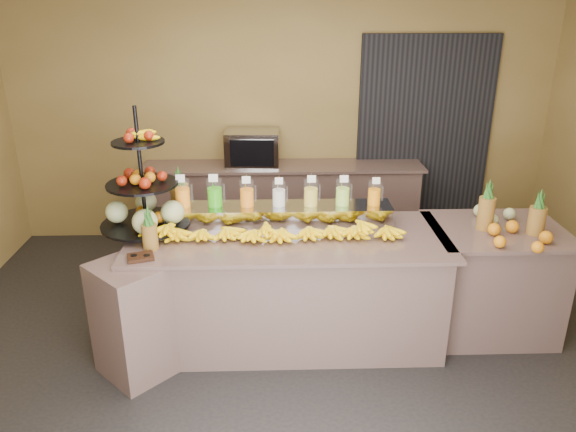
{
  "coord_description": "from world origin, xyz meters",
  "views": [
    {
      "loc": [
        -0.13,
        -3.72,
        2.71
      ],
      "look_at": [
        -0.0,
        0.3,
        1.1
      ],
      "focal_mm": 35.0,
      "sensor_mm": 36.0,
      "label": 1
    }
  ],
  "objects_px": {
    "pitcher_tray": "(279,214)",
    "condiment_caddy": "(141,257)",
    "banana_heap": "(267,229)",
    "fruit_stand": "(151,201)",
    "right_fruit_pile": "(513,227)",
    "oven_warmer": "(253,148)"
  },
  "relations": [
    {
      "from": "pitcher_tray",
      "to": "condiment_caddy",
      "type": "xyz_separation_m",
      "value": [
        -1.0,
        -0.65,
        -0.06
      ]
    },
    {
      "from": "banana_heap",
      "to": "fruit_stand",
      "type": "bearing_deg",
      "value": 169.52
    },
    {
      "from": "condiment_caddy",
      "to": "oven_warmer",
      "type": "bearing_deg",
      "value": 72.29
    },
    {
      "from": "condiment_caddy",
      "to": "oven_warmer",
      "type": "height_order",
      "value": "oven_warmer"
    },
    {
      "from": "condiment_caddy",
      "to": "pitcher_tray",
      "type": "bearing_deg",
      "value": 33.02
    },
    {
      "from": "fruit_stand",
      "to": "condiment_caddy",
      "type": "xyz_separation_m",
      "value": [
        0.01,
        -0.53,
        -0.24
      ]
    },
    {
      "from": "banana_heap",
      "to": "fruit_stand",
      "type": "height_order",
      "value": "fruit_stand"
    },
    {
      "from": "oven_warmer",
      "to": "pitcher_tray",
      "type": "bearing_deg",
      "value": -78.62
    },
    {
      "from": "fruit_stand",
      "to": "right_fruit_pile",
      "type": "distance_m",
      "value": 2.84
    },
    {
      "from": "pitcher_tray",
      "to": "condiment_caddy",
      "type": "relative_size",
      "value": 10.13
    },
    {
      "from": "right_fruit_pile",
      "to": "oven_warmer",
      "type": "xyz_separation_m",
      "value": [
        -2.07,
        2.02,
        0.11
      ]
    },
    {
      "from": "banana_heap",
      "to": "right_fruit_pile",
      "type": "relative_size",
      "value": 4.11
    },
    {
      "from": "fruit_stand",
      "to": "oven_warmer",
      "type": "height_order",
      "value": "fruit_stand"
    },
    {
      "from": "pitcher_tray",
      "to": "condiment_caddy",
      "type": "height_order",
      "value": "pitcher_tray"
    },
    {
      "from": "fruit_stand",
      "to": "pitcher_tray",
      "type": "bearing_deg",
      "value": 6.62
    },
    {
      "from": "banana_heap",
      "to": "right_fruit_pile",
      "type": "height_order",
      "value": "right_fruit_pile"
    },
    {
      "from": "banana_heap",
      "to": "right_fruit_pile",
      "type": "bearing_deg",
      "value": -1.76
    },
    {
      "from": "banana_heap",
      "to": "pitcher_tray",
      "type": "bearing_deg",
      "value": 71.49
    },
    {
      "from": "pitcher_tray",
      "to": "right_fruit_pile",
      "type": "height_order",
      "value": "right_fruit_pile"
    },
    {
      "from": "condiment_caddy",
      "to": "oven_warmer",
      "type": "relative_size",
      "value": 0.32
    },
    {
      "from": "condiment_caddy",
      "to": "right_fruit_pile",
      "type": "bearing_deg",
      "value": 6.12
    },
    {
      "from": "pitcher_tray",
      "to": "banana_heap",
      "type": "xyz_separation_m",
      "value": [
        -0.1,
        -0.29,
        -0.01
      ]
    }
  ]
}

